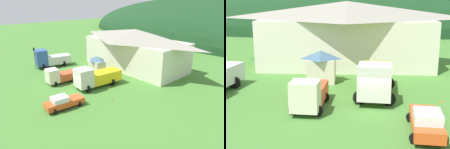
% 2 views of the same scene
% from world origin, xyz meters
% --- Properties ---
extents(ground_plane, '(200.00, 200.00, 0.00)m').
position_xyz_m(ground_plane, '(0.00, 0.00, 0.00)').
color(ground_plane, '#477F33').
extents(depot_building, '(21.19, 10.18, 7.60)m').
position_xyz_m(depot_building, '(-2.41, 14.98, 3.92)').
color(depot_building, silver).
rests_on(depot_building, ground).
extents(play_shed_cream, '(2.93, 2.21, 3.16)m').
position_xyz_m(play_shed_cream, '(-4.67, 7.17, 1.63)').
color(play_shed_cream, beige).
rests_on(play_shed_cream, ground).
extents(box_truck_blue, '(3.97, 7.17, 3.67)m').
position_xyz_m(box_truck_blue, '(-13.95, 2.51, 1.72)').
color(box_truck_blue, '#3356AD').
rests_on(box_truck_blue, ground).
extents(light_truck_cream, '(2.74, 5.32, 2.57)m').
position_xyz_m(light_truck_cream, '(-4.82, -0.45, 1.24)').
color(light_truck_cream, beige).
rests_on(light_truck_cream, ground).
extents(flatbed_truck_yellow, '(3.80, 7.66, 3.30)m').
position_xyz_m(flatbed_truck_yellow, '(0.36, 2.87, 1.62)').
color(flatbed_truck_yellow, silver).
rests_on(flatbed_truck_yellow, ground).
extents(service_pickup_orange, '(2.56, 5.04, 1.66)m').
position_xyz_m(service_pickup_orange, '(3.13, -4.38, 0.83)').
color(service_pickup_orange, '#E24F1F').
rests_on(service_pickup_orange, ground).
extents(traffic_light_west, '(0.20, 0.32, 4.31)m').
position_xyz_m(traffic_light_west, '(-14.42, -0.42, 2.63)').
color(traffic_light_west, '#4C4C51').
rests_on(traffic_light_west, ground).
extents(traffic_cone_near_pickup, '(0.36, 0.36, 0.53)m').
position_xyz_m(traffic_cone_near_pickup, '(5.64, 1.67, 0.00)').
color(traffic_cone_near_pickup, orange).
rests_on(traffic_cone_near_pickup, ground).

